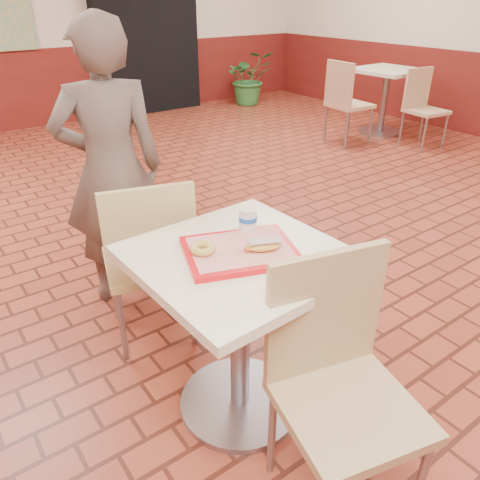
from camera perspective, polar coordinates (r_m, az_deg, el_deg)
room_shell at (r=2.87m, az=11.90°, el=23.87°), size 8.01×10.01×3.01m
wainscot_band at (r=3.10m, az=10.09°, el=5.19°), size 8.00×10.00×1.00m
corridor_doorway at (r=7.61m, az=-11.29°, el=23.29°), size 1.60×0.22×2.20m
main_table at (r=1.93m, az=0.00°, el=-8.44°), size 0.76×0.76×0.80m
chair_main_front at (r=1.69m, az=11.91°, el=-15.86°), size 0.54×0.54×0.95m
chair_main_back at (r=2.37m, az=-10.95°, el=-1.99°), size 0.53×0.53×0.93m
customer at (r=2.72m, az=-15.39°, el=8.20°), size 0.67×0.53×1.61m
serving_tray at (r=1.78m, az=0.00°, el=-1.34°), size 0.42×0.32×0.03m
ring_donut at (r=1.74m, az=-4.55°, el=-1.01°), size 0.11×0.11×0.03m
long_john_donut at (r=1.75m, az=2.81°, el=-0.64°), size 0.15×0.12×0.04m
paper_cup at (r=1.89m, az=0.97°, el=2.55°), size 0.07×0.07×0.09m
second_table at (r=6.58m, az=17.32°, el=17.02°), size 0.77×0.77×0.81m
chair_second_left at (r=5.95m, az=12.72°, el=16.44°), size 0.49×0.49×0.97m
chair_second_front at (r=6.18m, az=21.35°, el=15.23°), size 0.46×0.46×0.89m
potted_plant at (r=8.08m, az=1.11°, el=19.16°), size 0.92×0.86×0.84m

